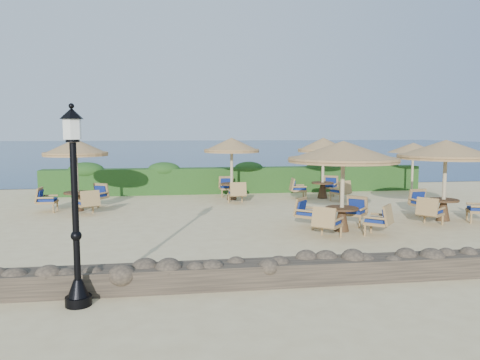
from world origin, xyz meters
TOP-DOWN VIEW (x-y plane):
  - ground at (0.00, 0.00)m, footprint 120.00×120.00m
  - sea at (0.00, 70.00)m, footprint 160.00×160.00m
  - hedge at (0.00, 7.20)m, footprint 18.00×0.90m
  - stone_wall at (0.00, -6.20)m, footprint 15.00×0.65m
  - lamp_post at (-4.80, -6.80)m, footprint 0.44×0.44m
  - extra_parasol at (7.80, 5.20)m, footprint 2.30×2.30m
  - cafe_set_0 at (1.74, -1.84)m, footprint 3.23×3.23m
  - cafe_set_1 at (5.63, -0.78)m, footprint 3.10×3.10m
  - cafe_set_2 at (-6.61, 2.94)m, footprint 2.57×2.77m
  - cafe_set_3 at (-0.62, 4.92)m, footprint 2.38×2.84m
  - cafe_set_4 at (3.36, 4.73)m, footprint 2.54×2.76m

SIDE VIEW (x-z plane):
  - ground at x=0.00m, z-range 0.00..0.00m
  - sea at x=0.00m, z-range 0.00..0.00m
  - stone_wall at x=0.00m, z-range 0.00..0.44m
  - hedge at x=0.00m, z-range 0.00..1.20m
  - lamp_post at x=-4.80m, z-range -0.10..3.21m
  - cafe_set_4 at x=3.36m, z-range 0.42..3.07m
  - cafe_set_2 at x=-6.61m, z-range 0.45..3.11m
  - cafe_set_3 at x=-0.62m, z-range 0.59..3.24m
  - cafe_set_0 at x=1.74m, z-range 0.59..3.25m
  - cafe_set_1 at x=5.63m, z-range 0.64..3.30m
  - extra_parasol at x=7.80m, z-range 0.97..3.37m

